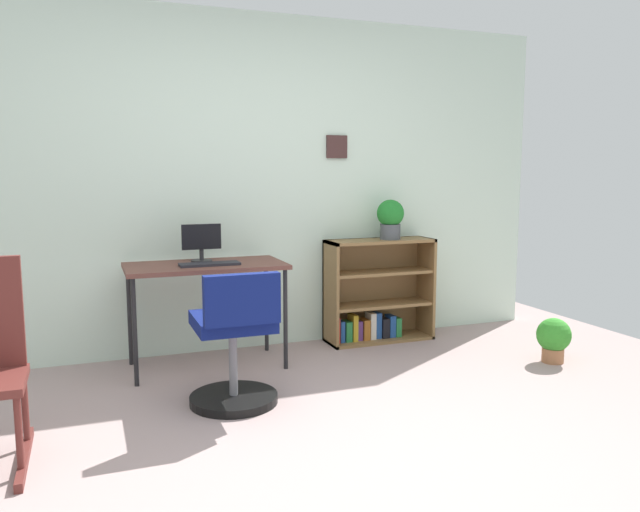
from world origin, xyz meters
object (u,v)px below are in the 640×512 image
at_px(desk, 206,272).
at_px(monitor, 201,242).
at_px(bookshelf_low, 375,295).
at_px(keyboard, 210,264).
at_px(potted_plant_floor, 554,338).
at_px(office_chair, 235,346).
at_px(potted_plant_on_shelf, 390,218).

bearing_deg(desk, monitor, 91.96).
relative_size(desk, bookshelf_low, 1.24).
xyz_separation_m(desk, keyboard, (0.01, -0.08, 0.07)).
relative_size(keyboard, potted_plant_floor, 1.25).
height_order(monitor, bookshelf_low, monitor).
distance_m(monitor, office_chair, 1.04).
xyz_separation_m(keyboard, potted_plant_on_shelf, (1.50, 0.27, 0.26)).
relative_size(keyboard, potted_plant_on_shelf, 1.28).
xyz_separation_m(office_chair, potted_plant_on_shelf, (1.50, 0.98, 0.64)).
xyz_separation_m(bookshelf_low, potted_plant_floor, (0.93, -1.02, -0.19)).
distance_m(bookshelf_low, potted_plant_floor, 1.39).
height_order(office_chair, bookshelf_low, bookshelf_low).
relative_size(desk, keyboard, 2.66).
distance_m(desk, keyboard, 0.11).
relative_size(bookshelf_low, potted_plant_floor, 2.70).
bearing_deg(keyboard, desk, 99.59).
bearing_deg(monitor, potted_plant_on_shelf, 2.78).
bearing_deg(potted_plant_on_shelf, potted_plant_floor, -49.28).
bearing_deg(office_chair, desk, 91.08).
distance_m(keyboard, potted_plant_floor, 2.49).
bearing_deg(keyboard, monitor, 95.31).
xyz_separation_m(office_chair, potted_plant_floor, (2.33, 0.02, -0.18)).
distance_m(desk, bookshelf_low, 1.47).
bearing_deg(desk, keyboard, -80.41).
height_order(keyboard, bookshelf_low, bookshelf_low).
bearing_deg(office_chair, potted_plant_floor, 0.52).
xyz_separation_m(monitor, potted_plant_on_shelf, (1.52, 0.07, 0.12)).
bearing_deg(bookshelf_low, keyboard, -167.09).
relative_size(desk, monitor, 3.94).
bearing_deg(office_chair, bookshelf_low, 36.56).
distance_m(desk, monitor, 0.23).
bearing_deg(bookshelf_low, office_chair, -143.44).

